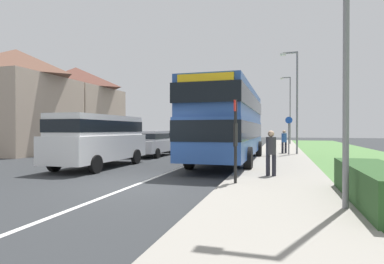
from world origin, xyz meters
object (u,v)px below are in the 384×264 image
Objects in this scene: double_decker_bus at (229,121)px; parked_van_white at (99,137)px; cycle_route_sign at (289,134)px; pedestrian_at_stop at (271,151)px; street_lamp_mid at (295,95)px; bus_stop_sign at (235,135)px; parked_car_grey at (176,140)px; parked_car_silver at (152,142)px; street_lamp_far at (289,106)px; pedestrian_walking_away at (284,140)px.

double_decker_bus is 6.38m from parked_van_white.
cycle_route_sign is at bearing 45.22° from parked_van_white.
pedestrian_at_stop is 0.25× the size of street_lamp_mid.
street_lamp_mid is at bearing 79.74° from bus_stop_sign.
bus_stop_sign reaches higher than parked_car_grey.
parked_car_grey is 2.49× the size of pedestrian_at_stop.
parked_car_silver is at bearing -163.58° from cycle_route_sign.
parked_car_silver reaches higher than parked_car_grey.
bus_stop_sign is at bearing -24.88° from parked_van_white.
double_decker_bus is 1.40× the size of street_lamp_far.
street_lamp_mid is (8.92, -1.99, 3.04)m from parked_car_grey.
street_lamp_mid is at bearing -89.91° from street_lamp_far.
parked_van_white is 3.34× the size of pedestrian_at_stop.
parked_car_grey is at bearing 91.99° from parked_car_silver.
pedestrian_at_stop is 9.71m from cycle_route_sign.
street_lamp_far is (1.19, 25.03, 3.35)m from pedestrian_at_stop.
parked_car_silver is at bearing -156.87° from pedestrian_walking_away.
cycle_route_sign reaches higher than pedestrian_at_stop.
pedestrian_at_stop reaches higher than parked_car_grey.
parked_car_silver is (-5.33, 2.51, -1.25)m from double_decker_bus.
street_lamp_far is (8.89, 12.76, 3.44)m from parked_car_grey.
parked_car_silver is 1.69× the size of cycle_route_sign.
parked_car_grey is (-0.18, 5.06, -0.01)m from parked_car_silver.
parked_van_white is 12.37m from pedestrian_walking_away.
pedestrian_at_stop is (2.20, -4.70, -1.17)m from double_decker_bus.
cycle_route_sign is 2.61m from street_lamp_mid.
double_decker_bus is at bearing 115.09° from pedestrian_at_stop.
parked_car_silver is 0.63× the size of street_lamp_mid.
street_lamp_mid reaches higher than cycle_route_sign.
parked_car_grey is 14.48m from pedestrian_at_stop.
street_lamp_far is at bearing 55.14° from parked_car_grey.
street_lamp_mid is at bearing -28.17° from pedestrian_walking_away.
pedestrian_at_stop is at bearing -96.74° from street_lamp_mid.
double_decker_bus is at bearing -121.44° from street_lamp_mid.
parked_van_white is at bearing 155.12° from bus_stop_sign.
pedestrian_at_stop is at bearing -43.77° from parked_car_silver.
bus_stop_sign reaches higher than parked_van_white.
street_lamp_mid is (2.18, 12.05, 2.39)m from bus_stop_sign.
pedestrian_at_stop is 10.76m from street_lamp_mid.
parked_van_white is at bearing 170.41° from pedestrian_at_stop.
pedestrian_walking_away is 0.64× the size of bus_stop_sign.
pedestrian_walking_away is 1.12m from cycle_route_sign.
bus_stop_sign is 11.57m from cycle_route_sign.
street_lamp_mid reaches higher than bus_stop_sign.
pedestrian_at_stop is 1.00× the size of pedestrian_walking_away.
street_lamp_far is (0.39, 15.37, 2.89)m from cycle_route_sign.
double_decker_bus is 5.31m from pedestrian_at_stop.
cycle_route_sign is at bearing -123.55° from street_lamp_mid.
street_lamp_far is at bearing 88.56° from cycle_route_sign.
double_decker_bus is at bearing -54.00° from parked_car_grey.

